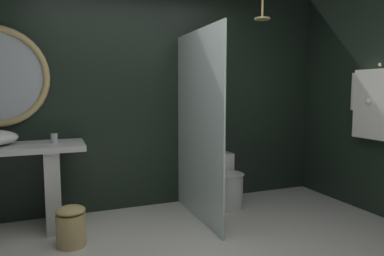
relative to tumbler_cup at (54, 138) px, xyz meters
The scene contains 8 objects.
back_wall_panel 1.10m from the tumbler_cup, 19.98° to the left, with size 4.80×0.10×2.60m, color black.
side_wall_right 3.43m from the tumbler_cup, 13.38° to the right, with size 0.10×2.47×2.60m, color black.
tumbler_cup is the anchor object (origin of this frame).
shower_glass_panel 1.44m from the tumbler_cup, 12.42° to the right, with size 0.02×1.22×1.98m, color silver.
rain_shower_head 2.58m from the tumbler_cup, ahead, with size 0.17×0.17×0.35m.
hanging_bathrobe 3.32m from the tumbler_cup, 15.70° to the right, with size 0.20×0.57×0.81m.
toilet 1.95m from the tumbler_cup, ahead, with size 0.38×0.59×0.60m.
waste_bin 0.89m from the tumbler_cup, 77.94° to the right, with size 0.25×0.25×0.36m.
Camera 1 is at (-0.95, -2.10, 1.37)m, focal length 32.66 mm.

